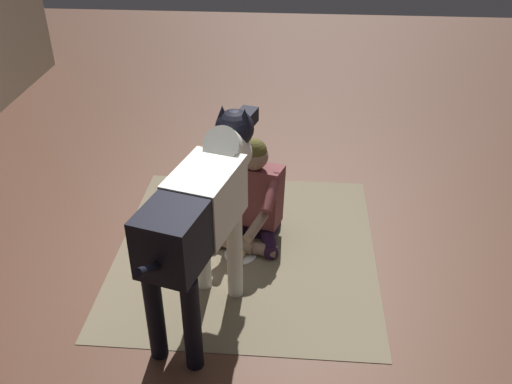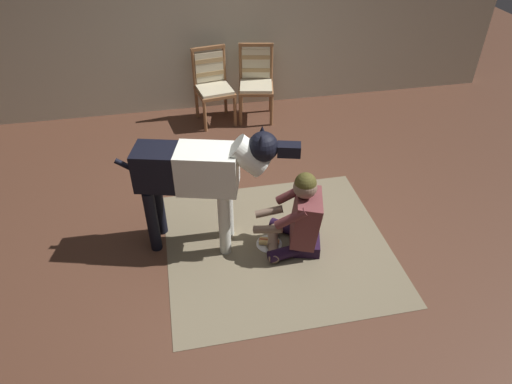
{
  "view_description": "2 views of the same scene",
  "coord_description": "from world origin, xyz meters",
  "px_view_note": "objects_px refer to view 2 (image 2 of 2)",
  "views": [
    {
      "loc": [
        -3.16,
        -0.48,
        2.63
      ],
      "look_at": [
        0.14,
        -0.22,
        0.55
      ],
      "focal_mm": 39.04,
      "sensor_mm": 36.0,
      "label": 1
    },
    {
      "loc": [
        -0.64,
        -3.23,
        3.03
      ],
      "look_at": [
        0.01,
        0.01,
        0.56
      ],
      "focal_mm": 32.25,
      "sensor_mm": 36.0,
      "label": 2
    }
  ],
  "objects_px": {
    "dining_chair_left_of_pair": "(212,82)",
    "person_sitting_on_floor": "(300,218)",
    "hot_dog_on_plate": "(269,242)",
    "dining_chair_right_of_pair": "(256,79)",
    "large_dog": "(201,173)"
  },
  "relations": [
    {
      "from": "large_dog",
      "to": "hot_dog_on_plate",
      "type": "height_order",
      "value": "large_dog"
    },
    {
      "from": "dining_chair_left_of_pair",
      "to": "dining_chair_right_of_pair",
      "type": "distance_m",
      "value": 0.59
    },
    {
      "from": "large_dog",
      "to": "dining_chair_left_of_pair",
      "type": "bearing_deg",
      "value": 81.12
    },
    {
      "from": "large_dog",
      "to": "hot_dog_on_plate",
      "type": "bearing_deg",
      "value": -15.26
    },
    {
      "from": "dining_chair_left_of_pair",
      "to": "large_dog",
      "type": "distance_m",
      "value": 2.52
    },
    {
      "from": "person_sitting_on_floor",
      "to": "hot_dog_on_plate",
      "type": "distance_m",
      "value": 0.42
    },
    {
      "from": "dining_chair_left_of_pair",
      "to": "person_sitting_on_floor",
      "type": "relative_size",
      "value": 1.18
    },
    {
      "from": "large_dog",
      "to": "dining_chair_right_of_pair",
      "type": "bearing_deg",
      "value": 68.46
    },
    {
      "from": "large_dog",
      "to": "hot_dog_on_plate",
      "type": "xyz_separation_m",
      "value": [
        0.58,
        -0.16,
        -0.78
      ]
    },
    {
      "from": "person_sitting_on_floor",
      "to": "hot_dog_on_plate",
      "type": "relative_size",
      "value": 3.38
    },
    {
      "from": "dining_chair_right_of_pair",
      "to": "hot_dog_on_plate",
      "type": "distance_m",
      "value": 2.71
    },
    {
      "from": "dining_chair_right_of_pair",
      "to": "hot_dog_on_plate",
      "type": "bearing_deg",
      "value": -98.64
    },
    {
      "from": "person_sitting_on_floor",
      "to": "hot_dog_on_plate",
      "type": "bearing_deg",
      "value": 164.74
    },
    {
      "from": "dining_chair_right_of_pair",
      "to": "person_sitting_on_floor",
      "type": "relative_size",
      "value": 1.18
    },
    {
      "from": "dining_chair_left_of_pair",
      "to": "person_sitting_on_floor",
      "type": "xyz_separation_m",
      "value": [
        0.45,
        -2.7,
        -0.2
      ]
    }
  ]
}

